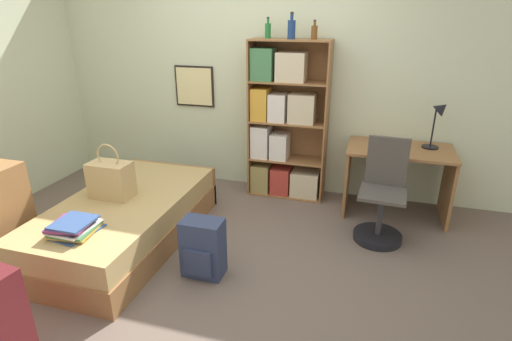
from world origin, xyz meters
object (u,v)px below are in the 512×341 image
object	(u,v)px
bed	(127,219)
bookcase	(282,126)
backpack	(203,248)
bottle_green	(268,30)
handbag	(111,179)
desk_lamp	(439,116)
desk_chair	(381,207)
book_stack_on_bed	(74,227)
bottle_clear	(314,32)
bottle_brown	(292,29)
desk	(398,170)

from	to	relation	value
bed	bookcase	xyz separation A→B (m)	(1.11, 1.39, 0.59)
backpack	bottle_green	bearing A→B (deg)	88.09
handbag	desk_lamp	distance (m)	3.11
desk_chair	backpack	bearing A→B (deg)	-143.70
book_stack_on_bed	bottle_clear	world-z (taller)	bottle_clear
bookcase	backpack	xyz separation A→B (m)	(-0.24, -1.68, -0.56)
desk_chair	bookcase	bearing A→B (deg)	147.34
handbag	bottle_brown	bearing A→B (deg)	46.13
book_stack_on_bed	bottle_green	size ratio (longest dim) A/B	1.85
handbag	bookcase	distance (m)	1.86
bottle_green	desk_lamp	bearing A→B (deg)	-2.92
bookcase	desk_chair	bearing A→B (deg)	-32.66
book_stack_on_bed	bed	bearing A→B (deg)	89.95
bed	handbag	distance (m)	0.39
bottle_brown	bottle_clear	xyz separation A→B (m)	(0.22, 0.02, -0.03)
book_stack_on_bed	desk_lamp	distance (m)	3.36
desk_chair	backpack	xyz separation A→B (m)	(-1.33, -0.98, -0.07)
bottle_brown	desk_lamp	world-z (taller)	bottle_brown
handbag	desk_lamp	bearing A→B (deg)	25.75
desk	backpack	world-z (taller)	desk
bottle_clear	desk_chair	world-z (taller)	bottle_clear
desk_lamp	book_stack_on_bed	bearing A→B (deg)	-143.41
bookcase	bottle_brown	distance (m)	1.01
bookcase	desk_chair	size ratio (longest dim) A/B	1.83
bottle_brown	backpack	world-z (taller)	bottle_brown
bottle_green	backpack	size ratio (longest dim) A/B	0.43
bed	bottle_green	distance (m)	2.32
desk	backpack	distance (m)	2.14
bed	desk_lamp	bearing A→B (deg)	26.84
bottle_brown	bed	bearing A→B (deg)	-131.09
bed	bookcase	distance (m)	1.88
book_stack_on_bed	bottle_brown	distance (m)	2.67
bed	desk_chair	world-z (taller)	desk_chair
desk_chair	backpack	distance (m)	1.65
bottle_green	desk_lamp	world-z (taller)	bottle_green
backpack	desk	bearing A→B (deg)	46.16
book_stack_on_bed	bottle_brown	xyz separation A→B (m)	(1.19, 1.99, 1.33)
bookcase	desk	world-z (taller)	bookcase
handbag	backpack	bearing A→B (deg)	-16.66
backpack	desk_lamp	bearing A→B (deg)	42.40
bottle_clear	desk	size ratio (longest dim) A/B	0.18
bookcase	backpack	size ratio (longest dim) A/B	3.59
desk_lamp	bookcase	bearing A→B (deg)	178.32
bookcase	desk_chair	world-z (taller)	bookcase
desk_lamp	backpack	world-z (taller)	desk_lamp
bottle_clear	desk_chair	distance (m)	1.80
bottle_clear	desk_lamp	xyz separation A→B (m)	(1.25, -0.04, -0.74)
bed	bottle_green	xyz separation A→B (m)	(0.93, 1.43, 1.58)
handbag	desk_chair	world-z (taller)	desk_chair
handbag	bottle_brown	distance (m)	2.24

